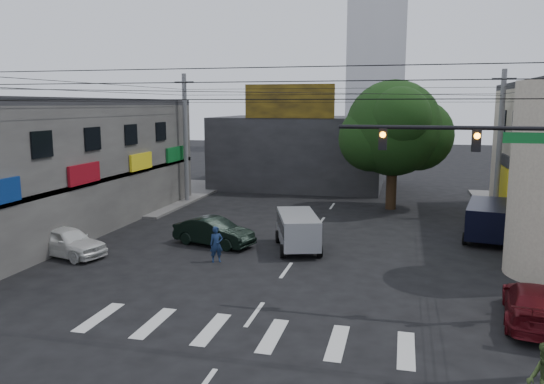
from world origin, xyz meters
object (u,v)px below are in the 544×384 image
at_px(white_compact, 67,241).
at_px(navy_van, 486,221).
at_px(traffic_gantry, 501,174).
at_px(silver_minivan, 298,232).
at_px(street_tree, 393,128).
at_px(dark_sedan, 214,232).
at_px(utility_pole_far_left, 186,139).
at_px(utility_pole_far_right, 500,144).
at_px(traffic_officer, 216,244).
at_px(maroon_sedan, 534,304).

height_order(white_compact, navy_van, navy_van).
xyz_separation_m(traffic_gantry, silver_minivan, (-8.00, 6.39, -3.95)).
distance_m(street_tree, dark_sedan, 15.31).
xyz_separation_m(street_tree, dark_sedan, (-8.45, -11.84, -4.78)).
xyz_separation_m(utility_pole_far_left, utility_pole_far_right, (21.00, 0.00, 0.00)).
xyz_separation_m(dark_sedan, traffic_officer, (1.11, -2.70, 0.12)).
bearing_deg(maroon_sedan, navy_van, -82.01).
relative_size(dark_sedan, navy_van, 0.88).
xyz_separation_m(silver_minivan, navy_van, (9.27, 4.38, 0.08)).
xyz_separation_m(dark_sedan, silver_minivan, (4.27, 0.23, 0.19)).
distance_m(traffic_gantry, utility_pole_far_right, 17.21).
height_order(maroon_sedan, navy_van, navy_van).
xyz_separation_m(dark_sedan, navy_van, (13.55, 4.61, 0.27)).
relative_size(silver_minivan, traffic_officer, 2.72).
distance_m(traffic_gantry, silver_minivan, 10.97).
bearing_deg(white_compact, utility_pole_far_right, -40.65).
xyz_separation_m(street_tree, navy_van, (5.10, -7.23, -4.51)).
relative_size(traffic_gantry, utility_pole_far_right, 0.78).
relative_size(utility_pole_far_left, navy_van, 1.82).
relative_size(navy_van, traffic_officer, 3.10).
bearing_deg(white_compact, traffic_officer, -68.62).
height_order(utility_pole_far_right, silver_minivan, utility_pole_far_right).
bearing_deg(maroon_sedan, street_tree, -66.40).
bearing_deg(dark_sedan, utility_pole_far_left, 44.83).
height_order(street_tree, dark_sedan, street_tree).
bearing_deg(silver_minivan, maroon_sedan, -144.72).
height_order(silver_minivan, traffic_officer, silver_minivan).
relative_size(traffic_gantry, silver_minivan, 1.62).
xyz_separation_m(utility_pole_far_right, dark_sedan, (-14.95, -10.84, -3.91)).
height_order(traffic_gantry, dark_sedan, traffic_gantry).
xyz_separation_m(maroon_sedan, silver_minivan, (-9.20, 6.86, 0.23)).
bearing_deg(maroon_sedan, silver_minivan, -28.34).
bearing_deg(utility_pole_far_right, white_compact, -145.68).
xyz_separation_m(silver_minivan, traffic_officer, (-3.17, -2.93, -0.07)).
height_order(utility_pole_far_right, traffic_officer, utility_pole_far_right).
height_order(street_tree, utility_pole_far_left, utility_pole_far_left).
bearing_deg(street_tree, utility_pole_far_left, -176.05).
height_order(traffic_gantry, white_compact, traffic_gantry).
bearing_deg(street_tree, navy_van, -54.80).
bearing_deg(dark_sedan, utility_pole_far_right, -38.41).
bearing_deg(traffic_gantry, maroon_sedan, -21.35).
xyz_separation_m(utility_pole_far_right, navy_van, (-1.40, -6.23, -3.64)).
bearing_deg(utility_pole_far_left, dark_sedan, -60.82).
height_order(dark_sedan, maroon_sedan, dark_sedan).
distance_m(street_tree, navy_van, 9.93).
distance_m(street_tree, white_compact, 21.64).
xyz_separation_m(navy_van, traffic_officer, (-12.44, -7.31, -0.15)).
height_order(dark_sedan, silver_minivan, silver_minivan).
height_order(white_compact, maroon_sedan, white_compact).
xyz_separation_m(traffic_gantry, navy_van, (1.28, 10.77, -3.87)).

